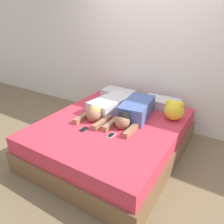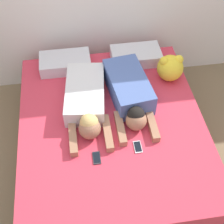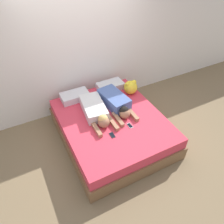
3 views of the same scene
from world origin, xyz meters
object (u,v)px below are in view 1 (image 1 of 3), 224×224
(cell_phone_left, at_px, (84,129))
(bed, at_px, (112,137))
(person_right, at_px, (134,111))
(plush_toy, at_px, (174,110))
(pillow_head_left, at_px, (118,94))
(pillow_head_right, at_px, (161,103))
(cell_phone_right, at_px, (111,135))
(person_left, at_px, (107,107))

(cell_phone_left, bearing_deg, bed, 63.27)
(bed, bearing_deg, person_right, 48.77)
(bed, distance_m, plush_toy, 0.97)
(pillow_head_left, xyz_separation_m, person_right, (0.62, -0.61, 0.05))
(cell_phone_left, bearing_deg, pillow_head_left, 99.50)
(bed, xyz_separation_m, person_right, (0.22, 0.25, 0.37))
(pillow_head_right, relative_size, person_right, 0.56)
(cell_phone_left, height_order, cell_phone_right, same)
(person_right, relative_size, cell_phone_left, 7.69)
(cell_phone_right, bearing_deg, person_left, 127.69)
(cell_phone_left, relative_size, cell_phone_right, 1.00)
(cell_phone_left, height_order, plush_toy, plush_toy)
(bed, xyz_separation_m, cell_phone_right, (0.19, -0.33, 0.26))
(person_right, bearing_deg, cell_phone_right, -92.67)
(cell_phone_left, bearing_deg, cell_phone_right, 8.95)
(plush_toy, bearing_deg, cell_phone_right, -121.21)
(cell_phone_left, bearing_deg, person_right, 57.02)
(bed, relative_size, person_right, 2.16)
(pillow_head_right, xyz_separation_m, cell_phone_left, (-0.60, -1.25, -0.06))
(pillow_head_left, distance_m, plush_toy, 1.16)
(pillow_head_right, relative_size, plush_toy, 1.90)
(person_left, bearing_deg, bed, -43.11)
(pillow_head_left, height_order, person_right, person_right)
(person_right, bearing_deg, pillow_head_right, 73.04)
(bed, height_order, person_left, person_left)
(pillow_head_right, distance_m, person_left, 0.90)
(cell_phone_left, xyz_separation_m, cell_phone_right, (0.38, 0.06, 0.00))
(bed, height_order, cell_phone_left, cell_phone_left)
(pillow_head_left, relative_size, pillow_head_right, 1.00)
(person_right, bearing_deg, plush_toy, 29.69)
(person_left, relative_size, cell_phone_left, 8.06)
(person_right, distance_m, plush_toy, 0.56)
(bed, height_order, plush_toy, plush_toy)
(pillow_head_left, bearing_deg, bed, -64.88)
(pillow_head_right, height_order, cell_phone_left, pillow_head_right)
(bed, height_order, pillow_head_right, pillow_head_right)
(cell_phone_left, bearing_deg, plush_toy, 45.38)
(pillow_head_right, distance_m, person_right, 0.64)
(person_right, height_order, cell_phone_left, person_right)
(person_right, bearing_deg, pillow_head_left, 135.27)
(person_left, height_order, plush_toy, plush_toy)
(bed, xyz_separation_m, pillow_head_right, (0.40, 0.86, 0.32))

